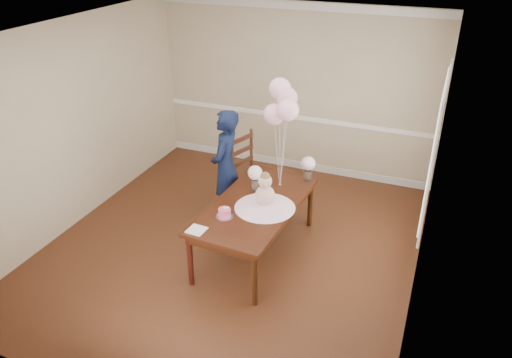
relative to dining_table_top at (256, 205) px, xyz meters
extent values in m
cube|color=#371A0D|center=(-0.32, 0.01, -0.69)|extent=(4.50, 5.00, 0.00)
cube|color=white|center=(-0.32, 0.01, 2.01)|extent=(4.50, 5.00, 0.02)
cube|color=tan|center=(-0.32, 2.51, 0.66)|extent=(4.50, 0.02, 2.70)
cube|color=tan|center=(-0.32, -2.49, 0.66)|extent=(4.50, 0.02, 2.70)
cube|color=tan|center=(-2.57, 0.01, 0.66)|extent=(0.02, 5.00, 2.70)
cube|color=tan|center=(1.93, 0.01, 0.66)|extent=(0.02, 5.00, 2.70)
cube|color=white|center=(-0.32, 2.50, 0.21)|extent=(4.50, 0.02, 0.07)
cube|color=silver|center=(-0.32, 2.50, 1.94)|extent=(4.50, 0.02, 0.12)
cube|color=silver|center=(-0.32, 2.50, -0.63)|extent=(4.50, 0.02, 0.12)
cube|color=white|center=(1.90, 0.51, 0.86)|extent=(0.02, 1.66, 1.56)
cube|color=silver|center=(1.89, 0.51, 0.86)|extent=(0.01, 1.50, 1.40)
cube|color=black|center=(0.00, 0.00, 0.00)|extent=(1.07, 1.96, 0.05)
cube|color=black|center=(0.00, 0.00, -0.07)|extent=(0.97, 1.86, 0.10)
cylinder|color=black|center=(-0.45, -0.85, -0.36)|extent=(0.07, 0.07, 0.67)
cylinder|color=black|center=(0.35, -0.90, -0.36)|extent=(0.07, 0.07, 0.67)
cylinder|color=black|center=(-0.35, 0.90, -0.36)|extent=(0.07, 0.07, 0.67)
cylinder|color=black|center=(0.45, 0.85, -0.36)|extent=(0.07, 0.07, 0.67)
cone|color=#FEBBD8|center=(0.14, -0.06, 0.07)|extent=(0.77, 0.77, 0.10)
sphere|color=pink|center=(0.14, -0.06, 0.20)|extent=(0.23, 0.23, 0.23)
sphere|color=beige|center=(0.14, -0.06, 0.38)|extent=(0.16, 0.16, 0.16)
sphere|color=brown|center=(0.14, -0.06, 0.43)|extent=(0.11, 0.11, 0.11)
cylinder|color=silver|center=(-0.22, -0.42, 0.03)|extent=(0.22, 0.22, 0.01)
cylinder|color=#E04678|center=(-0.22, -0.42, 0.08)|extent=(0.15, 0.15, 0.10)
sphere|color=white|center=(-0.22, -0.42, 0.14)|extent=(0.03, 0.03, 0.03)
sphere|color=white|center=(-0.19, -0.40, 0.14)|extent=(0.03, 0.03, 0.03)
cylinder|color=silver|center=(-0.13, 0.29, 0.10)|extent=(0.10, 0.10, 0.15)
sphere|color=#F4CCD0|center=(-0.13, 0.29, 0.27)|extent=(0.18, 0.18, 0.18)
cylinder|color=white|center=(0.41, 0.79, 0.10)|extent=(0.10, 0.10, 0.15)
sphere|color=silver|center=(0.41, 0.79, 0.27)|extent=(0.18, 0.18, 0.18)
cube|color=white|center=(-0.38, -0.79, 0.03)|extent=(0.20, 0.20, 0.01)
cylinder|color=silver|center=(0.13, 0.52, 0.03)|extent=(0.04, 0.04, 0.02)
sphere|color=#F6AEC6|center=(0.03, 0.52, 0.98)|extent=(0.27, 0.27, 0.27)
sphere|color=#FFB4D1|center=(0.22, 0.47, 1.07)|extent=(0.27, 0.27, 0.27)
sphere|color=#DF9EB0|center=(0.15, 0.61, 1.17)|extent=(0.27, 0.27, 0.27)
sphere|color=#F1AAC9|center=(0.06, 0.64, 1.27)|extent=(0.27, 0.27, 0.27)
cylinder|color=white|center=(0.08, 0.52, 0.43)|extent=(0.09, 0.01, 0.80)
cylinder|color=silver|center=(0.17, 0.49, 0.48)|extent=(0.09, 0.06, 0.89)
cylinder|color=white|center=(0.14, 0.57, 0.53)|extent=(0.03, 0.09, 0.99)
cylinder|color=white|center=(0.09, 0.58, 0.58)|extent=(0.07, 0.10, 1.08)
cube|color=#36180E|center=(-0.42, 0.98, -0.20)|extent=(0.62, 0.62, 0.06)
cylinder|color=#3B1D10|center=(-0.67, 0.85, -0.46)|extent=(0.06, 0.06, 0.48)
cylinder|color=#341A0E|center=(-0.29, 0.72, -0.46)|extent=(0.06, 0.06, 0.48)
cylinder|color=#3A150F|center=(-0.54, 1.23, -0.46)|extent=(0.06, 0.06, 0.48)
cylinder|color=#33140E|center=(-0.17, 1.10, -0.46)|extent=(0.06, 0.06, 0.48)
cylinder|color=#3A2110|center=(-0.69, 0.86, 0.13)|extent=(0.06, 0.06, 0.62)
cylinder|color=#34190E|center=(-0.56, 1.24, 0.13)|extent=(0.06, 0.06, 0.62)
cube|color=#341A0E|center=(-0.63, 1.05, -0.01)|extent=(0.17, 0.43, 0.06)
cube|color=#34190E|center=(-0.63, 1.05, 0.17)|extent=(0.17, 0.43, 0.06)
cube|color=#33150E|center=(-0.63, 1.05, 0.35)|extent=(0.17, 0.43, 0.06)
imported|color=#0E1632|center=(-0.67, 0.60, 0.11)|extent=(0.45, 0.62, 1.60)
camera|label=1|loc=(1.93, -4.81, 3.06)|focal=35.00mm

